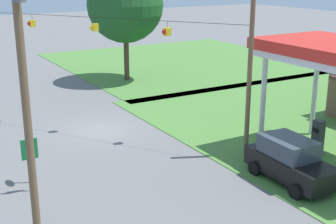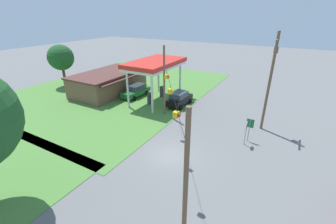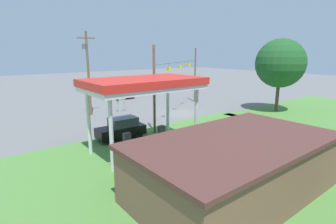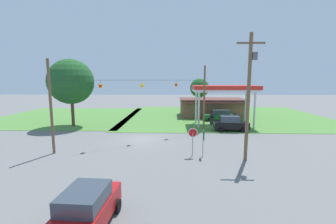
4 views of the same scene
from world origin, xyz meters
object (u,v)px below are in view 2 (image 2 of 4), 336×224
fuel_pump_near (150,99)px  tree_behind_station (61,58)px  gas_station_canopy (155,65)px  fuel_pump_far (162,92)px  car_at_pumps_front (179,99)px  gas_station_store (109,82)px  route_sign (250,126)px  stop_sign_roadside (246,128)px  utility_pole_main (270,78)px  car_at_pumps_rear (136,91)px

fuel_pump_near → tree_behind_station: 18.34m
gas_station_canopy → tree_behind_station: size_ratio=1.29×
fuel_pump_far → car_at_pumps_front: size_ratio=0.40×
fuel_pump_near → fuel_pump_far: (3.33, 0.00, 0.00)m
gas_station_canopy → tree_behind_station: (-1.54, 17.88, -0.43)m
tree_behind_station → gas_station_store: bearing=-82.0°
gas_station_canopy → tree_behind_station: tree_behind_station is taller
route_sign → stop_sign_roadside: bearing=170.6°
car_at_pumps_front → fuel_pump_near: bearing=118.1°
gas_station_canopy → car_at_pumps_front: 5.73m
gas_station_store → route_sign: (-4.52, -22.72, 0.06)m
tree_behind_station → utility_pole_main: bearing=-89.6°
car_at_pumps_front → fuel_pump_far: bearing=70.2°
car_at_pumps_rear → tree_behind_station: (-1.74, 14.13, 3.98)m
fuel_pump_far → stop_sign_roadside: (-7.36, -13.84, 0.96)m
gas_station_canopy → fuel_pump_far: (1.67, -0.00, -4.49)m
fuel_pump_far → route_sign: size_ratio=0.74×
fuel_pump_far → car_at_pumps_rear: 4.03m
fuel_pump_near → gas_station_store: bearing=80.8°
car_at_pumps_front → utility_pole_main: (-1.44, -11.00, 4.74)m
route_sign → tree_behind_station: 32.20m
car_at_pumps_front → stop_sign_roadside: size_ratio=1.79×
tree_behind_station → stop_sign_roadside: bearing=-97.5°
fuel_pump_near → stop_sign_roadside: (-4.02, -13.84, 0.96)m
fuel_pump_far → fuel_pump_near: bearing=180.0°
gas_station_store → car_at_pumps_front: (0.39, -12.47, -0.63)m
fuel_pump_far → stop_sign_roadside: 15.70m
car_at_pumps_rear → stop_sign_roadside: size_ratio=2.00×
car_at_pumps_rear → gas_station_canopy: bearing=88.5°
gas_station_store → fuel_pump_far: gas_station_store is taller
car_at_pumps_front → stop_sign_roadside: bearing=-117.6°
fuel_pump_far → utility_pole_main: (-2.97, -14.75, 4.91)m
gas_station_canopy → stop_sign_roadside: gas_station_canopy is taller
fuel_pump_far → stop_sign_roadside: bearing=-118.0°
route_sign → fuel_pump_near: bearing=77.5°
fuel_pump_near → utility_pole_main: size_ratio=0.17×
fuel_pump_near → car_at_pumps_rear: size_ratio=0.36×
utility_pole_main → tree_behind_station: bearing=90.4°
gas_station_canopy → route_sign: size_ratio=3.80×
car_at_pumps_rear → utility_pole_main: bearing=87.0°
route_sign → utility_pole_main: 5.39m
gas_station_store → route_sign: size_ratio=4.92×
gas_station_store → fuel_pump_far: 8.97m
fuel_pump_far → stop_sign_roadside: size_ratio=0.71×
fuel_pump_far → utility_pole_main: bearing=-101.4°
gas_station_canopy → utility_pole_main: utility_pole_main is taller
gas_station_canopy → car_at_pumps_front: gas_station_canopy is taller
gas_station_canopy → route_sign: bearing=-108.8°
gas_station_canopy → utility_pole_main: (-1.30, -14.75, 0.42)m
gas_station_canopy → utility_pole_main: size_ratio=0.88×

